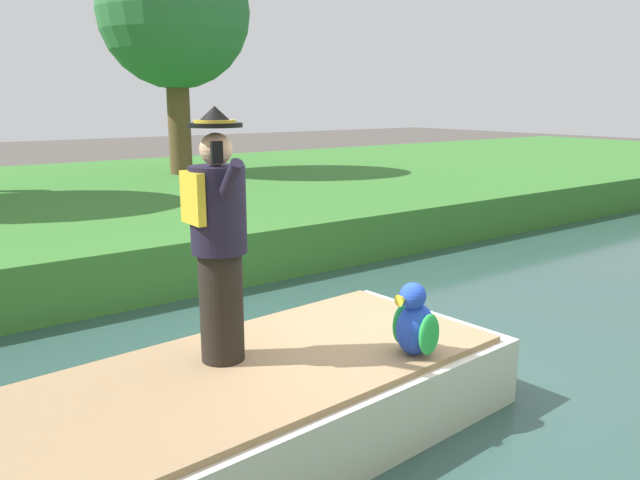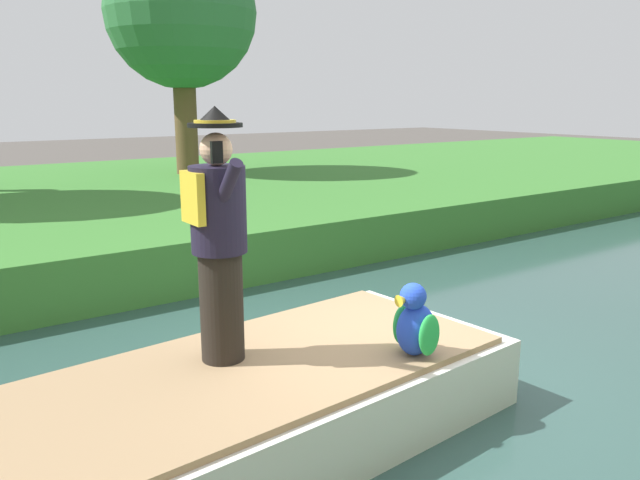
{
  "view_description": "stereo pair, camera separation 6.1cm",
  "coord_description": "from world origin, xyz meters",
  "px_view_note": "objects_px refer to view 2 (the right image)",
  "views": [
    {
      "loc": [
        3.69,
        -3.49,
        2.6
      ],
      "look_at": [
        0.14,
        -0.88,
        1.61
      ],
      "focal_mm": 35.1,
      "sensor_mm": 36.0,
      "label": 1
    },
    {
      "loc": [
        3.73,
        -3.44,
        2.6
      ],
      "look_at": [
        0.14,
        -0.88,
        1.61
      ],
      "focal_mm": 35.1,
      "sensor_mm": 36.0,
      "label": 2
    }
  ],
  "objects_px": {
    "person_pirate": "(219,238)",
    "parrot_plush": "(415,324)",
    "tree_slender": "(181,14)",
    "boat": "(248,407)"
  },
  "relations": [
    {
      "from": "person_pirate",
      "to": "parrot_plush",
      "type": "height_order",
      "value": "person_pirate"
    },
    {
      "from": "parrot_plush",
      "to": "tree_slender",
      "type": "relative_size",
      "value": 0.1
    },
    {
      "from": "person_pirate",
      "to": "tree_slender",
      "type": "bearing_deg",
      "value": 152.37
    },
    {
      "from": "person_pirate",
      "to": "tree_slender",
      "type": "xyz_separation_m",
      "value": [
        -10.31,
        4.29,
        2.9
      ]
    },
    {
      "from": "boat",
      "to": "parrot_plush",
      "type": "bearing_deg",
      "value": 65.13
    },
    {
      "from": "tree_slender",
      "to": "parrot_plush",
      "type": "bearing_deg",
      "value": -15.52
    },
    {
      "from": "person_pirate",
      "to": "boat",
      "type": "bearing_deg",
      "value": 10.1
    },
    {
      "from": "boat",
      "to": "person_pirate",
      "type": "xyz_separation_m",
      "value": [
        -0.24,
        -0.07,
        1.23
      ]
    },
    {
      "from": "person_pirate",
      "to": "parrot_plush",
      "type": "relative_size",
      "value": 3.25
    },
    {
      "from": "tree_slender",
      "to": "boat",
      "type": "bearing_deg",
      "value": -21.84
    }
  ]
}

